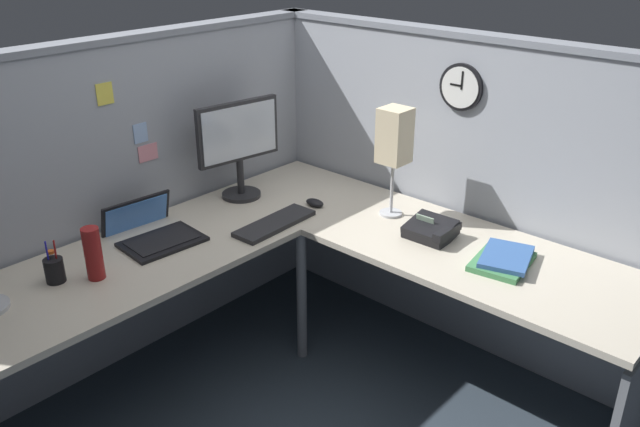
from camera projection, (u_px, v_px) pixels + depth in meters
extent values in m
plane|color=#2D3842|center=(304.00, 383.00, 3.14)|extent=(6.80, 6.80, 0.00)
cube|color=#999EA8|center=(117.00, 211.00, 3.10)|extent=(2.57, 0.10, 1.55)
cube|color=gray|center=(93.00, 42.00, 2.77)|extent=(2.57, 0.12, 0.03)
cube|color=#999EA8|center=(460.00, 197.00, 3.24)|extent=(0.10, 2.37, 1.55)
cube|color=gray|center=(476.00, 35.00, 2.91)|extent=(0.12, 2.37, 0.03)
cube|color=beige|center=(167.00, 248.00, 2.87)|extent=(2.35, 0.66, 0.03)
cube|color=beige|center=(480.00, 258.00, 2.79)|extent=(0.66, 1.49, 0.03)
cylinder|color=slate|center=(302.00, 296.00, 3.20)|extent=(0.05, 0.05, 0.70)
cube|color=slate|center=(638.00, 402.00, 2.50)|extent=(0.58, 0.03, 0.60)
cylinder|color=#232326|center=(241.00, 194.00, 3.37)|extent=(0.20, 0.20, 0.02)
cylinder|color=#232326|center=(240.00, 176.00, 3.33)|extent=(0.04, 0.04, 0.20)
cube|color=#232326|center=(238.00, 131.00, 3.23)|extent=(0.46, 0.09, 0.30)
cube|color=silver|center=(240.00, 132.00, 3.21)|extent=(0.42, 0.06, 0.26)
cube|color=black|center=(163.00, 242.00, 2.88)|extent=(0.36, 0.27, 0.02)
cube|color=black|center=(162.00, 240.00, 2.88)|extent=(0.30, 0.20, 0.00)
cube|color=black|center=(136.00, 219.00, 3.02)|extent=(0.34, 0.09, 0.22)
cube|color=#4C84D8|center=(137.00, 219.00, 3.01)|extent=(0.31, 0.08, 0.18)
cube|color=#232326|center=(275.00, 223.00, 3.05)|extent=(0.44, 0.16, 0.02)
ellipsoid|color=black|center=(315.00, 203.00, 3.25)|extent=(0.06, 0.10, 0.03)
cylinder|color=black|center=(55.00, 270.00, 2.57)|extent=(0.08, 0.08, 0.10)
cylinder|color=#1E1EB2|center=(48.00, 256.00, 2.53)|extent=(0.01, 0.01, 0.13)
cylinder|color=#B21E1E|center=(56.00, 255.00, 2.54)|extent=(0.01, 0.01, 0.13)
cylinder|color=#D8591E|center=(50.00, 252.00, 2.55)|extent=(0.03, 0.03, 0.01)
cylinder|color=maroon|center=(93.00, 253.00, 2.57)|extent=(0.07, 0.07, 0.22)
cube|color=black|center=(430.00, 230.00, 2.93)|extent=(0.20, 0.21, 0.10)
cube|color=#8CA58C|center=(425.00, 220.00, 2.93)|extent=(0.02, 0.09, 0.04)
cube|color=black|center=(447.00, 232.00, 2.87)|extent=(0.19, 0.05, 0.04)
cube|color=#3F7F4C|center=(502.00, 262.00, 2.71)|extent=(0.31, 0.25, 0.02)
cube|color=#335999|center=(506.00, 257.00, 2.70)|extent=(0.30, 0.26, 0.02)
cylinder|color=#B7BABF|center=(391.00, 213.00, 3.17)|extent=(0.11, 0.11, 0.01)
cylinder|color=#B7BABF|center=(392.00, 188.00, 3.11)|extent=(0.02, 0.02, 0.27)
cube|color=beige|center=(395.00, 136.00, 3.00)|extent=(0.13, 0.13, 0.26)
cylinder|color=black|center=(462.00, 87.00, 2.99)|extent=(0.03, 0.22, 0.22)
cylinder|color=white|center=(460.00, 88.00, 2.97)|extent=(0.00, 0.19, 0.19)
cube|color=black|center=(456.00, 85.00, 2.98)|extent=(0.00, 0.06, 0.01)
cube|color=black|center=(462.00, 80.00, 2.95)|extent=(0.00, 0.01, 0.08)
cube|color=#99B7E5|center=(140.00, 133.00, 3.01)|extent=(0.07, 0.00, 0.09)
cube|color=#EAD84C|center=(105.00, 94.00, 2.82)|extent=(0.08, 0.00, 0.10)
cube|color=pink|center=(148.00, 153.00, 3.08)|extent=(0.10, 0.00, 0.08)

